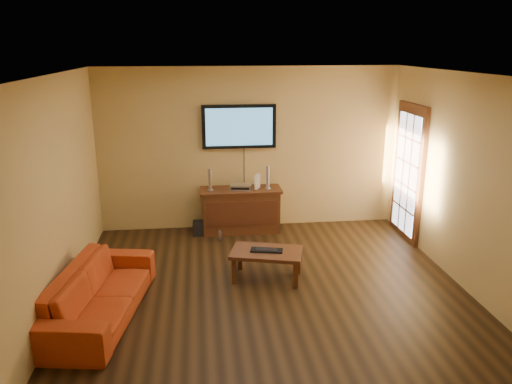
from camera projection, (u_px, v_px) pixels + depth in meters
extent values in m
plane|color=black|center=(270.00, 292.00, 6.34)|extent=(5.00, 5.00, 0.00)
plane|color=tan|center=(249.00, 149.00, 8.34)|extent=(5.00, 0.00, 5.00)
plane|color=tan|center=(54.00, 198.00, 5.67)|extent=(0.00, 5.00, 5.00)
plane|color=tan|center=(469.00, 184.00, 6.23)|extent=(0.00, 5.00, 5.00)
plane|color=white|center=(272.00, 75.00, 5.57)|extent=(5.00, 5.00, 0.00)
cube|color=#3F1F0E|center=(408.00, 174.00, 7.93)|extent=(0.06, 1.02, 2.22)
cube|color=white|center=(406.00, 174.00, 7.93)|extent=(0.01, 0.79, 1.89)
cube|color=#3F1F0E|center=(241.00, 211.00, 8.36)|extent=(1.26, 0.47, 0.69)
cube|color=black|center=(242.00, 214.00, 8.11)|extent=(1.16, 0.02, 0.42)
cube|color=#3F1F0E|center=(241.00, 190.00, 8.25)|extent=(1.34, 0.51, 0.04)
cube|color=black|center=(239.00, 127.00, 8.16)|extent=(1.22, 0.07, 0.72)
cube|color=teal|center=(239.00, 127.00, 8.13)|extent=(1.09, 0.01, 0.61)
cube|color=#3F1F0E|center=(267.00, 253.00, 6.62)|extent=(1.04, 0.79, 0.05)
cube|color=#3F1F0E|center=(234.00, 271.00, 6.53)|extent=(0.06, 0.06, 0.35)
cube|color=#3F1F0E|center=(295.00, 275.00, 6.41)|extent=(0.06, 0.06, 0.35)
cube|color=#3F1F0E|center=(240.00, 258.00, 6.94)|extent=(0.06, 0.06, 0.35)
cube|color=#3F1F0E|center=(298.00, 261.00, 6.82)|extent=(0.06, 0.06, 0.35)
imported|color=#A93712|center=(99.00, 285.00, 5.68)|extent=(0.91, 2.09, 0.79)
cylinder|color=silver|center=(210.00, 190.00, 8.16)|extent=(0.10, 0.10, 0.01)
cylinder|color=silver|center=(210.00, 179.00, 8.11)|extent=(0.05, 0.05, 0.34)
cylinder|color=silver|center=(268.00, 188.00, 8.26)|extent=(0.11, 0.11, 0.02)
cylinder|color=silver|center=(268.00, 177.00, 8.20)|extent=(0.06, 0.06, 0.37)
cube|color=silver|center=(241.00, 187.00, 8.23)|extent=(0.37, 0.29, 0.08)
cube|color=white|center=(257.00, 182.00, 8.25)|extent=(0.11, 0.18, 0.23)
cube|color=black|center=(200.00, 228.00, 8.25)|extent=(0.23, 0.23, 0.22)
cylinder|color=white|center=(220.00, 236.00, 7.99)|extent=(0.06, 0.06, 0.16)
sphere|color=white|center=(220.00, 231.00, 7.97)|extent=(0.03, 0.03, 0.03)
cube|color=black|center=(267.00, 250.00, 6.61)|extent=(0.45, 0.25, 0.02)
cube|color=black|center=(267.00, 249.00, 6.60)|extent=(0.29, 0.17, 0.01)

